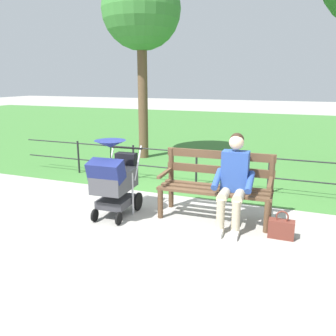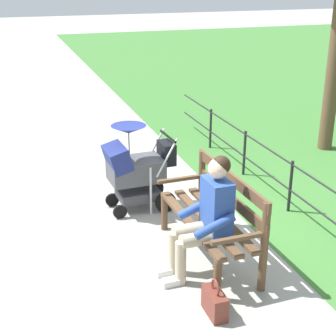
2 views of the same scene
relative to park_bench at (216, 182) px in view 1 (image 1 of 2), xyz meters
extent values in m
plane|color=#9E9B93|center=(0.70, 0.12, -0.53)|extent=(60.00, 60.00, 0.00)
cube|color=#3D7533|center=(0.70, -8.68, -0.52)|extent=(40.00, 16.00, 0.01)
cube|color=brown|center=(0.00, -0.06, -0.08)|extent=(1.60, 0.14, 0.04)
cube|color=brown|center=(0.00, 0.12, -0.08)|extent=(1.60, 0.14, 0.04)
cube|color=brown|center=(-0.01, 0.30, -0.08)|extent=(1.60, 0.14, 0.04)
cube|color=brown|center=(0.00, -0.16, 0.14)|extent=(1.60, 0.08, 0.12)
cube|color=brown|center=(0.00, -0.16, 0.37)|extent=(1.60, 0.08, 0.12)
cylinder|color=brown|center=(-0.76, 0.29, -0.30)|extent=(0.08, 0.08, 0.45)
cylinder|color=brown|center=(-0.75, -0.19, -0.05)|extent=(0.08, 0.08, 0.95)
cube|color=brown|center=(-0.75, 0.09, 0.10)|extent=(0.07, 0.56, 0.04)
cylinder|color=brown|center=(0.74, 0.34, -0.30)|extent=(0.08, 0.08, 0.45)
cylinder|color=brown|center=(0.75, -0.14, -0.05)|extent=(0.08, 0.08, 0.95)
cube|color=brown|center=(0.75, 0.14, 0.10)|extent=(0.07, 0.56, 0.04)
cylinder|color=tan|center=(-0.39, 0.33, -0.06)|extent=(0.15, 0.40, 0.14)
cylinder|color=tan|center=(-0.19, 0.34, -0.06)|extent=(0.15, 0.40, 0.14)
cylinder|color=tan|center=(-0.39, 0.53, -0.29)|extent=(0.11, 0.11, 0.47)
cylinder|color=tan|center=(-0.19, 0.54, -0.29)|extent=(0.11, 0.11, 0.47)
cube|color=silver|center=(-0.39, 0.61, -0.49)|extent=(0.11, 0.22, 0.07)
cube|color=silver|center=(-0.20, 0.62, -0.49)|extent=(0.11, 0.22, 0.07)
cube|color=#284793|center=(-0.28, 0.12, 0.22)|extent=(0.37, 0.23, 0.56)
cylinder|color=#284793|center=(-0.50, 0.23, 0.12)|extent=(0.10, 0.43, 0.23)
cylinder|color=#284793|center=(-0.06, 0.24, 0.12)|extent=(0.10, 0.43, 0.23)
sphere|color=beige|center=(-0.28, 0.12, 0.62)|extent=(0.20, 0.20, 0.20)
sphere|color=black|center=(-0.28, 0.09, 0.65)|extent=(0.19, 0.19, 0.19)
cylinder|color=black|center=(1.18, 0.18, -0.39)|extent=(0.04, 0.28, 0.28)
cylinder|color=black|center=(1.63, 0.20, -0.39)|extent=(0.04, 0.28, 0.28)
cylinder|color=black|center=(1.19, 0.78, -0.44)|extent=(0.04, 0.18, 0.18)
cylinder|color=black|center=(1.57, 0.80, -0.44)|extent=(0.04, 0.18, 0.18)
cube|color=#38383D|center=(1.39, 0.49, -0.31)|extent=(0.44, 0.54, 0.12)
cylinder|color=silver|center=(1.17, 0.38, -0.20)|extent=(0.03, 0.03, 0.65)
cylinder|color=silver|center=(1.63, 0.40, -0.20)|extent=(0.03, 0.03, 0.65)
cube|color=#47474C|center=(1.39, 0.51, 0.02)|extent=(0.49, 0.70, 0.28)
cube|color=navy|center=(1.38, 0.75, 0.22)|extent=(0.49, 0.33, 0.33)
cylinder|color=black|center=(1.41, 0.07, 0.42)|extent=(0.52, 0.05, 0.03)
cylinder|color=silver|center=(1.18, 0.16, 0.22)|extent=(0.04, 0.30, 0.49)
cylinder|color=silver|center=(1.64, 0.18, 0.22)|extent=(0.04, 0.30, 0.49)
cone|color=navy|center=(1.39, 0.59, 0.57)|extent=(0.46, 0.46, 0.10)
cylinder|color=black|center=(1.39, 0.59, 0.39)|extent=(0.01, 0.01, 0.30)
cube|color=black|center=(1.41, 0.09, 0.20)|extent=(0.33, 0.17, 0.28)
cube|color=brown|center=(-0.95, 0.40, -0.41)|extent=(0.32, 0.14, 0.24)
torus|color=brown|center=(-0.95, 0.40, -0.24)|extent=(0.16, 0.02, 0.16)
cylinder|color=black|center=(-0.62, -1.35, -0.18)|extent=(0.04, 0.04, 0.70)
cylinder|color=black|center=(0.70, -1.35, -0.18)|extent=(0.04, 0.04, 0.70)
cylinder|color=black|center=(2.02, -1.35, -0.18)|extent=(0.04, 0.04, 0.70)
cylinder|color=black|center=(3.34, -1.35, -0.18)|extent=(0.04, 0.04, 0.70)
cylinder|color=black|center=(0.70, -1.35, 0.12)|extent=(7.92, 0.02, 0.02)
cylinder|color=black|center=(0.70, -1.35, -0.23)|extent=(7.92, 0.02, 0.02)
cylinder|color=brown|center=(2.68, -3.25, 0.93)|extent=(0.24, 0.24, 2.92)
sphere|color=#387A33|center=(2.68, -3.25, 3.05)|extent=(1.87, 1.87, 1.87)
camera|label=1|loc=(-1.07, 4.71, 1.45)|focal=36.88mm
camera|label=2|loc=(-4.46, 2.01, 2.43)|focal=54.27mm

